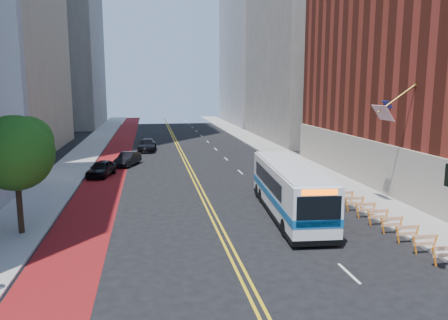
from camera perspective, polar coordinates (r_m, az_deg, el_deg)
ground at (r=21.54m, az=1.68°, el=-13.33°), size 160.00×160.00×0.00m
sidewalk_left at (r=50.77m, az=-18.74°, el=-0.31°), size 4.00×140.00×0.15m
sidewalk_right at (r=52.61m, az=8.03°, el=0.45°), size 4.00×140.00×0.15m
bus_lane_paint at (r=50.31m, az=-14.34°, el=-0.26°), size 3.60×140.00×0.01m
center_line_inner at (r=50.28m, az=-5.31°, el=-0.01°), size 0.14×140.00×0.01m
center_line_outer at (r=50.31m, az=-4.91°, el=0.01°), size 0.14×140.00×0.01m
lane_dashes at (r=58.70m, az=-1.08°, el=1.43°), size 0.14×98.20×0.01m
midrise_right_near at (r=73.54m, az=12.53°, el=18.51°), size 18.00×26.00×40.00m
construction_barriers at (r=27.68m, az=20.22°, el=-7.18°), size 1.42×10.91×1.00m
street_tree at (r=26.72m, az=-25.48°, el=1.19°), size 4.20×4.20×6.70m
transit_bus at (r=28.89m, az=8.51°, el=-3.73°), size 3.66×12.53×3.40m
car_a at (r=42.54m, az=-15.71°, el=-1.08°), size 2.88×4.72×1.50m
car_b at (r=47.62m, az=-12.46°, el=0.13°), size 2.90×4.60×1.43m
car_c at (r=57.82m, az=-10.01°, el=1.93°), size 2.57×5.54×1.57m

